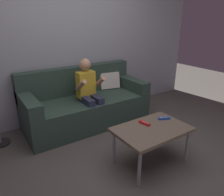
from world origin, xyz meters
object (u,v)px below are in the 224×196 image
Objects in this scene: game_remote_red_center at (144,123)px; person_seated_on_couch at (89,91)px; couch at (86,104)px; coffee_table at (152,132)px; game_remote_blue_near_edge at (164,118)px.

person_seated_on_couch is at bearing 98.65° from game_remote_red_center.
person_seated_on_couch is 7.19× the size of game_remote_red_center.
couch is 1.81× the size of person_seated_on_couch.
game_remote_red_center reaches higher than coffee_table.
game_remote_blue_near_edge is (0.41, -1.25, 0.15)m from couch.
game_remote_red_center is at bearing -83.91° from couch.
game_remote_red_center is (-0.01, 0.12, 0.06)m from coffee_table.
couch is 13.14× the size of game_remote_blue_near_edge.
person_seated_on_couch is 1.28× the size of coffee_table.
game_remote_red_center is at bearing -81.35° from person_seated_on_couch.
person_seated_on_couch reaches higher than couch.
coffee_table is 5.62× the size of game_remote_red_center.
game_remote_blue_near_edge and game_remote_red_center have the same top height.
couch reaches higher than game_remote_blue_near_edge.
game_remote_blue_near_edge is at bearing -71.85° from couch.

